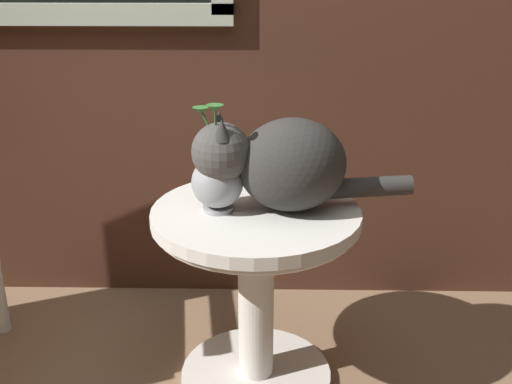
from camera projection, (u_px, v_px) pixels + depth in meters
wicker_side_table at (256, 267)px, 1.69m from camera, size 0.57×0.57×0.56m
cat at (283, 163)px, 1.59m from camera, size 0.60×0.29×0.27m
pewter_vase_with_ivy at (217, 176)px, 1.59m from camera, size 0.14×0.14×0.30m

